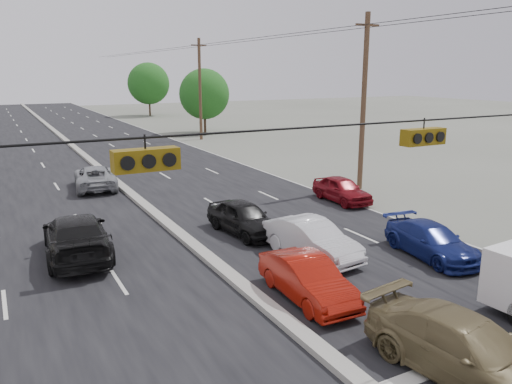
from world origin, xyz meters
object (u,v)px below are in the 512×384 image
at_px(tree_right_mid, 204,94).
at_px(queue_car_d, 431,241).
at_px(queue_car_b, 311,240).
at_px(queue_car_e, 342,190).
at_px(oncoming_far, 95,177).
at_px(queue_car_a, 244,218).
at_px(tan_sedan, 466,350).
at_px(oncoming_near, 76,236).
at_px(utility_pole_right_c, 200,89).
at_px(tree_right_far, 149,84).
at_px(red_sedan, 307,279).
at_px(utility_pole_right_b, 364,102).

relative_size(tree_right_mid, queue_car_d, 1.68).
distance_m(queue_car_b, queue_car_d, 4.51).
xyz_separation_m(queue_car_d, queue_car_e, (2.08, 8.13, 0.05)).
relative_size(queue_car_b, oncoming_far, 0.88).
height_order(queue_car_a, oncoming_far, queue_car_a).
relative_size(queue_car_b, queue_car_e, 1.10).
bearing_deg(tan_sedan, queue_car_d, 40.33).
distance_m(queue_car_d, oncoming_near, 13.29).
bearing_deg(queue_car_d, utility_pole_right_c, 89.50).
distance_m(queue_car_b, oncoming_far, 16.24).
relative_size(tan_sedan, oncoming_far, 1.00).
relative_size(utility_pole_right_c, queue_car_b, 2.32).
distance_m(queue_car_d, oncoming_far, 19.67).
xyz_separation_m(tree_right_far, red_sedan, (-14.60, -65.96, -4.30)).
bearing_deg(red_sedan, utility_pole_right_b, 46.97).
relative_size(tree_right_far, queue_car_b, 1.89).
height_order(queue_car_d, oncoming_near, oncoming_near).
height_order(utility_pole_right_b, utility_pole_right_c, same).
height_order(utility_pole_right_b, tree_right_mid, utility_pole_right_b).
relative_size(queue_car_a, oncoming_far, 0.85).
xyz_separation_m(utility_pole_right_c, tree_right_far, (3.50, 30.00, -0.15)).
height_order(utility_pole_right_c, tree_right_far, utility_pole_right_c).
distance_m(oncoming_near, oncoming_far, 11.60).
xyz_separation_m(tan_sedan, queue_car_a, (0.27, 11.62, -0.00)).
relative_size(tree_right_far, queue_car_d, 1.92).
xyz_separation_m(tan_sedan, oncoming_far, (-3.69, 23.38, -0.03)).
height_order(utility_pole_right_c, queue_car_a, utility_pole_right_c).
relative_size(utility_pole_right_c, oncoming_near, 1.80).
bearing_deg(utility_pole_right_c, queue_car_d, -98.07).
bearing_deg(utility_pole_right_c, tree_right_mid, 63.43).
bearing_deg(oncoming_far, red_sedan, 105.84).
distance_m(utility_pole_right_b, utility_pole_right_c, 25.00).
xyz_separation_m(queue_car_b, oncoming_near, (-7.70, 4.22, 0.10)).
bearing_deg(queue_car_b, oncoming_far, 100.86).
xyz_separation_m(queue_car_d, oncoming_near, (-11.71, 6.27, 0.19)).
xyz_separation_m(queue_car_e, oncoming_far, (-11.00, 9.40, 0.01)).
height_order(utility_pole_right_c, queue_car_d, utility_pole_right_c).
xyz_separation_m(queue_car_b, oncoming_far, (-4.90, 15.48, -0.03)).
height_order(queue_car_a, queue_car_d, queue_car_a).
bearing_deg(utility_pole_right_c, tree_right_far, 83.35).
distance_m(tan_sedan, queue_car_b, 7.99).
xyz_separation_m(tree_right_far, queue_car_d, (-8.48, -65.15, -4.34)).
bearing_deg(tree_right_mid, red_sedan, -108.37).
distance_m(red_sedan, oncoming_near, 9.03).
relative_size(utility_pole_right_c, red_sedan, 2.50).
bearing_deg(queue_car_d, red_sedan, -164.88).
bearing_deg(queue_car_e, queue_car_b, -132.95).
distance_m(tree_right_mid, tree_right_far, 25.03).
xyz_separation_m(utility_pole_right_c, red_sedan, (-11.10, -35.96, -4.45)).
bearing_deg(oncoming_near, tree_right_far, -104.74).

